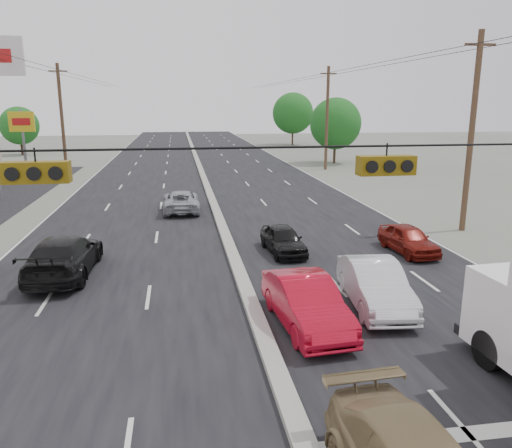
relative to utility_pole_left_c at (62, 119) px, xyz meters
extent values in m
plane|color=#606356|center=(12.50, -40.00, -5.11)|extent=(200.00, 200.00, 0.00)
cube|color=black|center=(12.50, -10.00, -5.11)|extent=(20.00, 160.00, 0.02)
cube|color=gray|center=(12.50, -10.00, -5.01)|extent=(0.50, 160.00, 0.20)
cylinder|color=#422D1E|center=(0.00, 0.00, -0.11)|extent=(0.30, 0.30, 10.00)
cube|color=#422D1E|center=(0.00, 0.00, 4.19)|extent=(1.60, 0.12, 0.12)
cylinder|color=#422D1E|center=(25.00, -25.00, -0.11)|extent=(0.30, 0.30, 10.00)
cube|color=#422D1E|center=(25.00, -25.00, 4.19)|extent=(1.60, 0.12, 0.12)
cylinder|color=#422D1E|center=(25.00, 0.00, -0.11)|extent=(0.30, 0.30, 10.00)
cube|color=#422D1E|center=(25.00, 0.00, 4.19)|extent=(1.60, 0.12, 0.12)
cylinder|color=black|center=(12.50, -40.00, 0.69)|extent=(25.00, 0.04, 0.04)
cube|color=#72590C|center=(8.00, -40.00, 0.34)|extent=(1.05, 0.30, 0.35)
cube|color=#72590C|center=(14.00, -40.00, 0.34)|extent=(1.05, 0.30, 0.35)
cylinder|color=slate|center=(-3.50, 0.00, -2.11)|extent=(0.24, 0.24, 6.00)
cube|color=gold|center=(-3.50, 0.00, -0.21)|extent=(2.20, 0.25, 1.80)
cylinder|color=#382619|center=(-9.50, 20.00, -4.03)|extent=(0.28, 0.28, 2.16)
sphere|color=#185516|center=(-9.50, 20.00, -1.39)|extent=(4.80, 4.80, 4.80)
cylinder|color=#382619|center=(27.50, 5.00, -3.85)|extent=(0.28, 0.28, 2.52)
sphere|color=#185516|center=(27.50, 5.00, -0.77)|extent=(5.60, 5.60, 5.60)
cylinder|color=#382619|center=(28.50, 30.00, -3.67)|extent=(0.28, 0.28, 2.88)
sphere|color=#185516|center=(28.50, 30.00, -0.15)|extent=(6.40, 6.40, 6.40)
cylinder|color=black|center=(17.86, -38.16, -4.60)|extent=(0.40, 1.03, 1.01)
imported|color=#B90B20|center=(13.90, -35.07, -4.36)|extent=(1.99, 4.69, 1.50)
imported|color=black|center=(14.80, -27.59, -4.49)|extent=(1.74, 3.70, 1.23)
imported|color=silver|center=(16.51, -33.97, -4.36)|extent=(2.02, 4.67, 1.49)
imported|color=maroon|center=(20.32, -28.41, -4.49)|extent=(1.74, 3.75, 1.24)
imported|color=black|center=(5.80, -29.20, -4.32)|extent=(2.39, 5.49, 1.57)
imported|color=#9A9CA1|center=(10.39, -17.99, -4.46)|extent=(2.15, 4.65, 1.29)
camera|label=1|loc=(10.28, -48.53, 1.44)|focal=35.00mm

